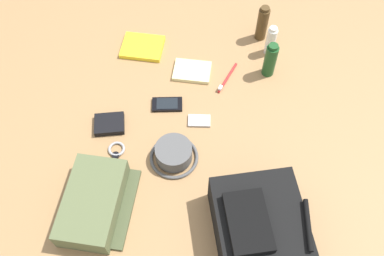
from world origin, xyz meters
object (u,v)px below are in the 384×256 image
Objects in this scene: backpack at (260,231)px; toothpaste_tube at (271,41)px; wristwatch at (116,150)px; bucket_hat at (174,154)px; paperback_novel at (143,47)px; wallet at (109,124)px; toothbrush at (227,79)px; notepad at (192,71)px; toiletry_pouch at (94,203)px; shampoo_bottle at (270,60)px; cell_phone at (167,104)px; cologne_bottle at (262,23)px; media_player at (199,121)px.

toothpaste_tube is at bearing 174.14° from backpack.
wristwatch is at bearing -121.39° from backpack.
wristwatch is at bearing -95.58° from bucket_hat.
paperback_novel is 1.70× the size of wallet.
wallet is at bearing -11.86° from paperback_novel.
toothbrush is 0.50m from wallet.
notepad is at bearing -68.58° from toothpaste_tube.
shampoo_bottle reaches higher than toiletry_pouch.
cell_phone is (-0.23, -0.04, -0.02)m from bucket_hat.
wallet is (0.24, -0.44, 0.01)m from toothbrush.
cologne_bottle is 0.20m from shampoo_bottle.
shampoo_bottle is 0.38m from media_player.
cell_phone reaches higher than media_player.
cologne_bottle is (-0.81, 0.58, 0.04)m from toiletry_pouch.
notepad is at bearing -160.83° from backpack.
shampoo_bottle is 0.54m from paperback_novel.
cologne_bottle is at bearing -158.82° from toothpaste_tube.
backpack is 2.43× the size of shampoo_bottle.
wallet is (0.28, -0.61, -0.07)m from shampoo_bottle.
toothpaste_tube reaches higher than toiletry_pouch.
toiletry_pouch is 2.60× the size of cell_phone.
shampoo_bottle is 0.44m from cell_phone.
paperback_novel is at bearing -89.76° from toothpaste_tube.
toothpaste_tube is 0.87× the size of shampoo_bottle.
toiletry_pouch is 3.71× the size of media_player.
backpack is at bearing 45.33° from bucket_hat.
toiletry_pouch reaches higher than media_player.
wristwatch is 0.11m from wallet.
shampoo_bottle is 1.07× the size of notepad.
toothpaste_tube is 0.47m from media_player.
shampoo_bottle reaches higher than wallet.
bucket_hat is at bearing -27.51° from toothbrush.
bucket_hat is at bearing 55.33° from wallet.
cologne_bottle reaches higher than wristwatch.
backpack is at bearing 58.61° from wristwatch.
bucket_hat is at bearing 128.63° from toiletry_pouch.
backpack is at bearing 24.63° from notepad.
wristwatch is at bearing -55.55° from shampoo_bottle.
wallet is at bearing -42.29° from notepad.
bucket_hat is 0.55m from paperback_novel.
toiletry_pouch is 2.03× the size of toothbrush.
media_player is at bearing 137.03° from toiletry_pouch.
toiletry_pouch is 2.85× the size of wallet.
toothpaste_tube is (0.08, 0.03, -0.01)m from cologne_bottle.
cell_phone is (0.29, 0.13, -0.00)m from paperback_novel.
cologne_bottle reaches higher than toothbrush.
wallet is at bearing -159.15° from wristwatch.
cologne_bottle is 1.51× the size of wallet.
toothbrush is (-0.36, 0.19, -0.02)m from bucket_hat.
notepad is at bearing 60.40° from paperback_novel.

